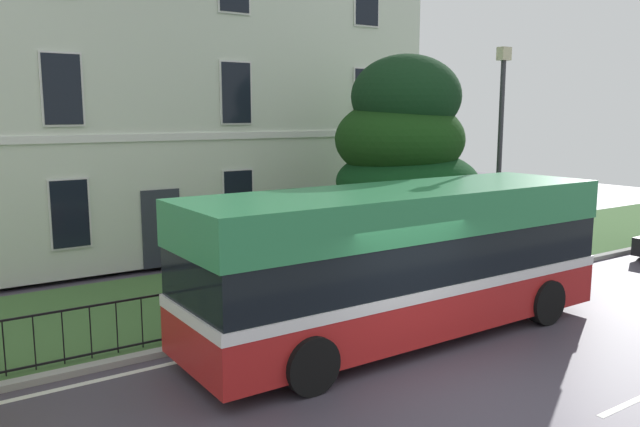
{
  "coord_description": "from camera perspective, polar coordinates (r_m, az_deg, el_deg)",
  "views": [
    {
      "loc": [
        -7.25,
        -6.63,
        4.4
      ],
      "look_at": [
        0.74,
        5.13,
        2.14
      ],
      "focal_mm": 35.26,
      "sensor_mm": 36.0,
      "label": 1
    }
  ],
  "objects": [
    {
      "name": "ground_plane",
      "position": [
        11.43,
        8.77,
        -13.81
      ],
      "size": [
        60.0,
        56.0,
        0.18
      ],
      "color": "#443E4B"
    },
    {
      "name": "iron_verge_railing",
      "position": [
        13.14,
        -5.25,
        -7.73
      ],
      "size": [
        18.87,
        0.04,
        0.97
      ],
      "color": "black",
      "rests_on": "ground_plane"
    },
    {
      "name": "single_decker_bus",
      "position": [
        12.52,
        7.57,
        -4.13
      ],
      "size": [
        9.09,
        2.71,
        2.97
      ],
      "rotation": [
        0.0,
        0.0,
        0.0
      ],
      "color": "#B31F1F",
      "rests_on": "ground_plane"
    },
    {
      "name": "evergreen_tree",
      "position": [
        17.9,
        7.38,
        3.65
      ],
      "size": [
        5.08,
        5.08,
        5.91
      ],
      "color": "#423328",
      "rests_on": "ground_plane"
    },
    {
      "name": "street_lamp_post",
      "position": [
        18.5,
        16.03,
        6.36
      ],
      "size": [
        0.36,
        0.24,
        6.1
      ],
      "color": "#333338",
      "rests_on": "ground_plane"
    },
    {
      "name": "georgian_townhouse",
      "position": [
        23.23,
        -19.51,
        13.69
      ],
      "size": [
        19.69,
        11.12,
        12.67
      ],
      "color": "silver",
      "rests_on": "ground_plane"
    }
  ]
}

